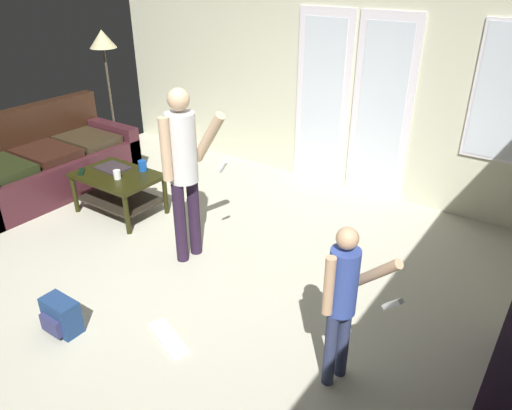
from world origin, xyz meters
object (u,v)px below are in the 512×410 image
floor_lamp (104,47)px  cup_by_laptop (117,175)px  loose_keyboard (168,338)px  laptop_closed (113,168)px  cup_near_edge (143,166)px  tv_remote_black (82,172)px  backpack (61,316)px  person_adult (184,163)px  leather_couch (45,165)px  coffee_table (119,185)px  person_child (343,295)px

floor_lamp → cup_by_laptop: bearing=-39.2°
loose_keyboard → laptop_closed: size_ratio=1.33×
cup_near_edge → tv_remote_black: bearing=-140.2°
backpack → laptop_closed: bearing=128.1°
person_adult → tv_remote_black: person_adult is taller
laptop_closed → cup_by_laptop: size_ratio=3.70×
person_adult → laptop_closed: bearing=167.4°
leather_couch → cup_near_edge: size_ratio=17.99×
person_adult → loose_keyboard: bearing=-56.6°
leather_couch → cup_near_edge: bearing=13.7°
coffee_table → person_child: size_ratio=0.79×
coffee_table → tv_remote_black: bearing=-150.6°
leather_couch → coffee_table: bearing=4.9°
coffee_table → backpack: bearing=-54.2°
coffee_table → tv_remote_black: tv_remote_black is taller
coffee_table → cup_by_laptop: bearing=-37.6°
cup_by_laptop → person_child: bearing=-13.8°
person_child → cup_near_edge: bearing=160.4°
cup_by_laptop → tv_remote_black: bearing=-165.6°
cup_near_edge → tv_remote_black: cup_near_edge is taller
backpack → person_adult: bearing=85.6°
cup_by_laptop → cup_near_edge: bearing=79.2°
loose_keyboard → cup_by_laptop: bearing=147.9°
leather_couch → cup_near_edge: (1.32, 0.32, 0.20)m
person_child → cup_near_edge: person_child is taller
floor_lamp → tv_remote_black: floor_lamp is taller
floor_lamp → backpack: (2.59, -2.75, -1.31)m
floor_lamp → laptop_closed: size_ratio=4.82×
person_adult → cup_by_laptop: person_adult is taller
coffee_table → loose_keyboard: (1.80, -1.15, -0.32)m
loose_keyboard → leather_couch: bearing=160.6°
person_adult → cup_near_edge: (-1.04, 0.45, -0.43)m
person_child → cup_near_edge: size_ratio=10.06×
floor_lamp → backpack: 3.99m
person_adult → person_child: 1.87m
tv_remote_black → cup_near_edge: bearing=84.2°
leather_couch → person_adult: (2.36, -0.13, 0.63)m
laptop_closed → tv_remote_black: (-0.18, -0.26, 0.00)m
floor_lamp → laptop_closed: bearing=-40.6°
leather_couch → tv_remote_black: size_ratio=11.97×
person_adult → backpack: bearing=-94.4°
person_child → backpack: (-1.87, -0.74, -0.55)m
loose_keyboard → tv_remote_black: tv_remote_black is taller
tv_remote_black → laptop_closed: bearing=100.4°
loose_keyboard → cup_by_laptop: size_ratio=4.91×
person_child → loose_keyboard: person_child is taller
leather_couch → person_adult: person_adult is taller
coffee_table → floor_lamp: size_ratio=0.54×
person_child → laptop_closed: (-3.12, 0.86, -0.22)m
leather_couch → backpack: 2.68m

